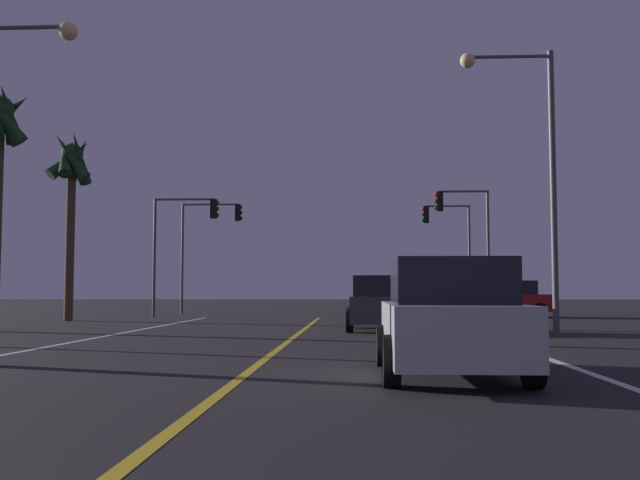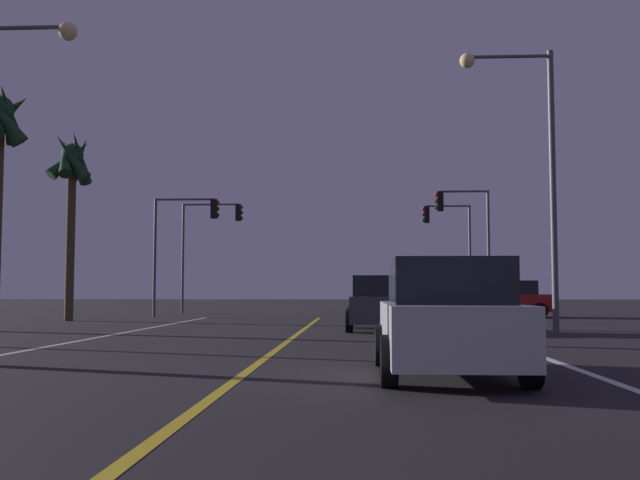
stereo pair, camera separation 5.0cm
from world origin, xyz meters
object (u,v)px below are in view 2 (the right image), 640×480
Objects in this scene: traffic_light_far_left at (211,232)px; palm_tree_left_far at (72,172)px; street_lamp_right_far at (530,152)px; car_lead_same_lane at (446,320)px; car_ahead_far at (378,304)px; traffic_light_far_right at (448,234)px; traffic_light_near_right at (464,224)px; traffic_light_near_left at (186,229)px; car_crossing_side at (508,299)px.

palm_tree_left_far is at bearing -111.85° from traffic_light_far_left.
car_lead_same_lane is at bearing 69.99° from street_lamp_right_far.
traffic_light_far_right is (4.20, 16.05, 3.43)m from car_ahead_far.
street_lamp_right_far is 18.82m from palm_tree_left_far.
car_lead_same_lane is at bearing 80.95° from traffic_light_near_right.
traffic_light_far_left is 0.76× the size of palm_tree_left_far.
traffic_light_far_right is at bearing 30.09° from palm_tree_left_far.
car_lead_same_lane is 0.72× the size of traffic_light_far_left.
street_lamp_right_far is (12.88, -18.18, 0.79)m from traffic_light_far_left.
traffic_light_far_right reaches higher than traffic_light_near_left.
car_lead_same_lane is 29.93m from traffic_light_far_left.
traffic_light_far_left is at bearing 68.15° from palm_tree_left_far.
street_lamp_right_far is at bearing -54.68° from traffic_light_far_left.
traffic_light_near_left is at bearing 23.14° from traffic_light_far_right.
palm_tree_left_far reaches higher than car_lead_same_lane.
car_lead_same_lane is 0.74× the size of traffic_light_near_right.
car_lead_same_lane is 23.29m from traffic_light_near_right.
traffic_light_near_right is at bearing 90.52° from traffic_light_far_right.
traffic_light_far_left reaches higher than traffic_light_near_left.
traffic_light_far_right is at bearing -7.21° from car_lead_same_lane.
car_ahead_far is at bearing -50.61° from traffic_light_near_left.
traffic_light_far_left reaches higher than car_crossing_side.
street_lamp_right_far reaches higher than car_ahead_far.
car_ahead_far is at bearing 61.18° from car_crossing_side.
street_lamp_right_far is at bearing 90.20° from traffic_light_near_right.
palm_tree_left_far reaches higher than car_crossing_side.
traffic_light_near_right reaches higher than car_ahead_far.
car_crossing_side is 13.29m from car_ahead_far.
traffic_light_far_left reaches higher than traffic_light_far_right.
traffic_light_far_left reaches higher than car_ahead_far.
car_crossing_side is at bearing -13.62° from car_lead_same_lane.
traffic_light_near_left is 0.71× the size of palm_tree_left_far.
palm_tree_left_far is at bearing 13.96° from traffic_light_near_right.
traffic_light_near_left is at bearing -90.81° from traffic_light_far_left.
traffic_light_far_right is at bearing -14.67° from car_ahead_far.
car_ahead_far is at bearing -27.19° from palm_tree_left_far.
car_crossing_side is 15.46m from traffic_light_near_left.
car_crossing_side and car_ahead_far have the same top height.
street_lamp_right_far reaches higher than traffic_light_far_left.
car_lead_same_lane is at bearing -71.93° from traffic_light_far_left.
traffic_light_far_right is (-0.05, 5.50, -0.02)m from traffic_light_near_right.
car_lead_same_lane is at bearing -177.05° from car_ahead_far.
street_lamp_right_far reaches higher than traffic_light_far_right.
palm_tree_left_far is at bearing 62.81° from car_ahead_far.
car_ahead_far is 16.95m from traffic_light_far_right.
street_lamp_right_far is (12.96, -12.68, 1.08)m from traffic_light_near_left.
car_ahead_far is 0.77× the size of traffic_light_near_left.
traffic_light_near_left is at bearing 39.39° from car_ahead_far.
traffic_light_far_right is 0.74× the size of palm_tree_left_far.
palm_tree_left_far is at bearing 35.14° from car_lead_same_lane.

